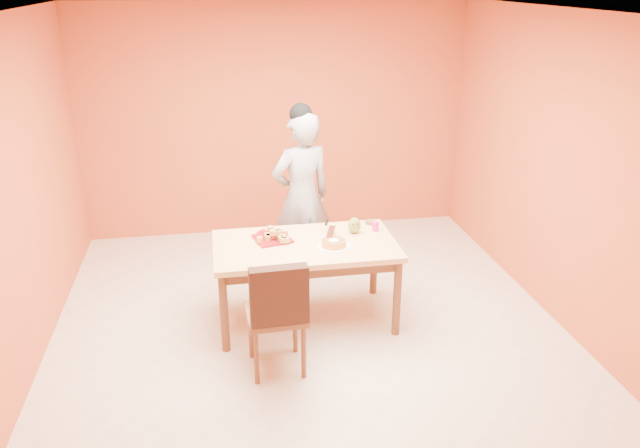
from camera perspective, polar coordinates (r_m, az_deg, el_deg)
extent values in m
plane|color=beige|center=(5.62, -0.87, -9.85)|extent=(5.00, 5.00, 0.00)
plane|color=white|center=(4.78, -1.06, 18.83)|extent=(5.00, 5.00, 0.00)
plane|color=#C1462C|center=(7.43, -4.08, 9.37)|extent=(4.50, 0.00, 4.50)
plane|color=#C1462C|center=(5.20, -26.24, 1.59)|extent=(0.00, 5.00, 5.00)
plane|color=#C1462C|center=(5.82, 21.55, 4.32)|extent=(0.00, 5.00, 5.00)
cube|color=#E7C979|center=(5.48, -1.37, -2.02)|extent=(1.60, 0.90, 0.05)
cube|color=brown|center=(5.51, -1.37, -2.73)|extent=(1.48, 0.78, 0.10)
cylinder|color=brown|center=(5.25, -8.76, -8.07)|extent=(0.07, 0.07, 0.71)
cylinder|color=brown|center=(5.94, -9.01, -4.35)|extent=(0.07, 0.07, 0.71)
cylinder|color=brown|center=(5.46, 7.05, -6.74)|extent=(0.07, 0.07, 0.71)
cylinder|color=brown|center=(6.13, 4.96, -3.31)|extent=(0.07, 0.07, 0.71)
imported|color=gray|center=(6.28, -1.68, 2.48)|extent=(0.73, 0.58, 1.74)
cube|color=maroon|center=(5.56, -4.36, -1.35)|extent=(0.37, 0.37, 0.02)
cylinder|color=maroon|center=(5.67, -4.68, -0.90)|extent=(0.29, 0.29, 0.01)
cylinder|color=white|center=(5.39, 1.26, -2.06)|extent=(0.31, 0.31, 0.01)
cylinder|color=orange|center=(5.38, 1.26, -1.76)|extent=(0.24, 0.24, 0.05)
cube|color=silver|center=(5.53, 1.00, -0.72)|extent=(0.14, 0.29, 0.01)
ellipsoid|color=olive|center=(5.66, 3.15, -0.14)|extent=(0.13, 0.11, 0.15)
cylinder|color=#D51F7E|center=(5.74, 5.08, -0.21)|extent=(0.08, 0.08, 0.09)
cylinder|color=#39200F|center=(5.91, 4.63, 0.16)|extent=(0.12, 0.12, 0.03)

